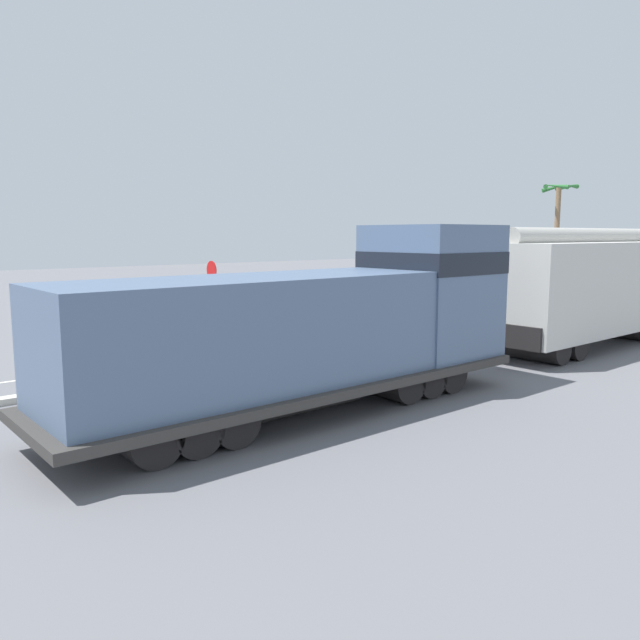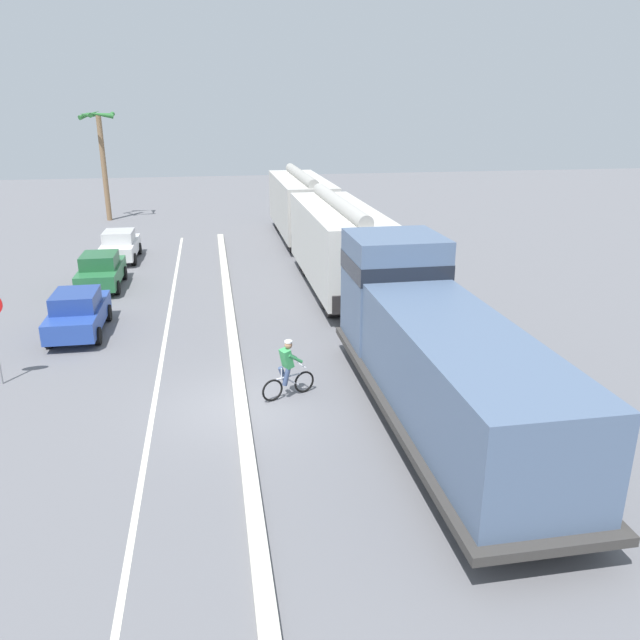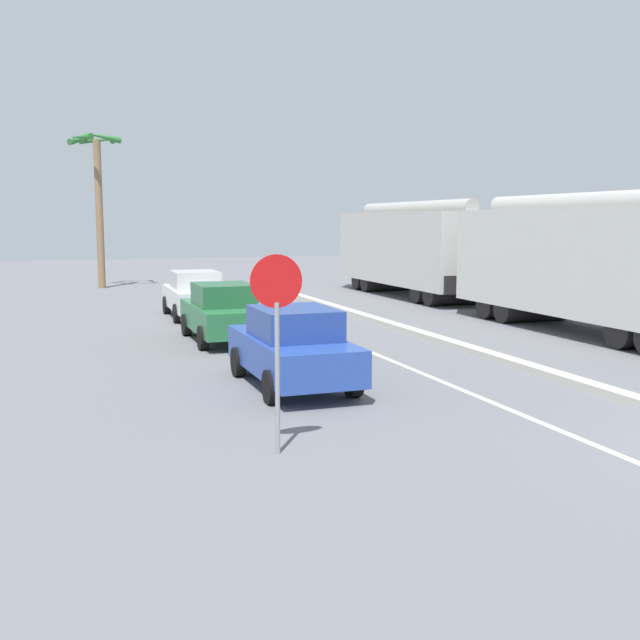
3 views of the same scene
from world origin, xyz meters
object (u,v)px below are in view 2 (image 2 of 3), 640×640
Objects in this scene: locomotive at (431,351)px; parked_car_blue at (78,312)px; hopper_car_lead at (339,244)px; parked_car_green at (101,271)px; parked_car_white at (120,245)px; palm_tree_near at (101,142)px; cyclist at (288,371)px; hopper_car_middle at (301,205)px.

locomotive reaches higher than parked_car_blue.
locomotive is 2.76× the size of parked_car_blue.
hopper_car_lead reaches higher than parked_car_green.
palm_tree_near is at bearing 100.46° from parked_car_white.
parked_car_blue is 9.46m from cyclist.
parked_car_green and parked_car_white have the same top height.
parked_car_green is (-10.60, -9.51, -1.26)m from hopper_car_middle.
parked_car_green is 0.55× the size of palm_tree_near.
parked_car_white is at bearing 117.92° from locomotive.
locomotive is 1.10× the size of hopper_car_lead.
cyclist is (6.86, -6.52, 0.00)m from parked_car_blue.
locomotive is 35.26m from palm_tree_near.
locomotive is 1.51× the size of palm_tree_near.
hopper_car_middle is at bearing 41.92° from parked_car_green.
hopper_car_middle is 18.89m from parked_car_blue.
parked_car_white is 19.33m from cyclist.
cyclist is at bearing -61.20° from parked_car_green.
hopper_car_middle is 22.51m from cyclist.
cyclist is (6.97, -12.67, 0.00)m from parked_car_green.
locomotive is at bearing -62.08° from parked_car_white.
hopper_car_middle is at bearing 90.00° from locomotive.
parked_car_blue is at bearing -88.98° from parked_car_green.
locomotive reaches higher than parked_car_white.
locomotive reaches higher than parked_car_green.
hopper_car_lead reaches higher than parked_car_white.
parked_car_blue is (-10.49, 8.09, -0.98)m from locomotive.
cyclist is at bearing -108.93° from hopper_car_lead.
hopper_car_lead is 12.91m from parked_car_white.
hopper_car_lead is 11.32m from parked_car_blue.
parked_car_blue is at bearing -158.82° from hopper_car_lead.
parked_car_blue is 1.00× the size of parked_car_green.
parked_car_white is at bearing 88.16° from parked_car_green.
palm_tree_near reaches higher than parked_car_blue.
cyclist reaches higher than parked_car_blue.
hopper_car_middle reaches higher than cyclist.
hopper_car_lead reaches higher than cyclist.
palm_tree_near reaches higher than locomotive.
palm_tree_near is (-12.82, 8.89, 3.38)m from hopper_car_middle.
hopper_car_middle is at bearing 21.42° from parked_car_white.
hopper_car_middle is at bearing 56.20° from parked_car_blue.
hopper_car_middle is (0.00, 23.76, 0.28)m from locomotive.
parked_car_white is 2.46× the size of cyclist.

